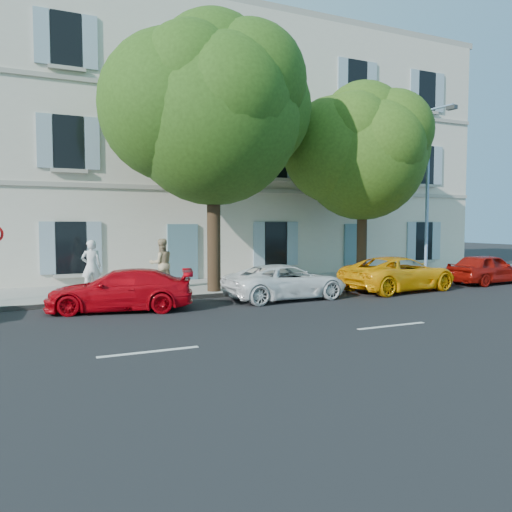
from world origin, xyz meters
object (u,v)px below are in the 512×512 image
car_red_hatchback (487,269)px  pedestrian_a (91,267)px  street_lamp (430,183)px  pedestrian_b (161,264)px  car_red_coupe (120,290)px  tree_right (363,158)px  car_white_coupe (286,282)px  car_yellow_supercar (399,274)px  tree_left (213,119)px

car_red_hatchback → pedestrian_a: bearing=74.6°
street_lamp → pedestrian_b: (-11.39, 1.41, -3.20)m
car_red_coupe → tree_right: (10.33, 2.47, 4.62)m
pedestrian_a → pedestrian_b: bearing=-169.8°
pedestrian_b → car_white_coupe: bearing=132.0°
car_red_coupe → pedestrian_b: size_ratio=2.28×
car_white_coupe → car_red_hatchback: 9.61m
car_red_hatchback → pedestrian_a: size_ratio=2.04×
car_yellow_supercar → pedestrian_a: pedestrian_a is taller
car_yellow_supercar → tree_right: (0.13, 2.47, 4.58)m
car_yellow_supercar → tree_left: bearing=67.6°
car_yellow_supercar → tree_right: bearing=-9.9°
pedestrian_b → car_red_coupe: bearing=54.5°
car_white_coupe → pedestrian_a: size_ratio=2.30×
car_red_coupe → car_yellow_supercar: 10.21m
car_white_coupe → tree_left: size_ratio=0.45×
car_red_coupe → tree_left: tree_left is taller
car_red_coupe → car_red_hatchback: (15.01, 0.17, 0.03)m
tree_left → pedestrian_a: 6.57m
tree_right → tree_left: bearing=-174.8°
car_red_coupe → pedestrian_a: size_ratio=2.28×
car_white_coupe → pedestrian_a: pedestrian_a is taller
car_white_coupe → tree_left: tree_left is taller
car_yellow_supercar → street_lamp: 5.17m
car_red_hatchback → pedestrian_a: pedestrian_a is taller
tree_right → street_lamp: 3.28m
car_red_coupe → car_red_hatchback: bearing=105.6°
pedestrian_a → car_yellow_supercar: bearing=169.0°
car_red_coupe → car_white_coupe: (5.40, -0.05, -0.02)m
car_red_hatchback → street_lamp: bearing=38.9°
car_red_coupe → tree_right: tree_right is taller
tree_left → tree_right: size_ratio=1.18×
car_white_coupe → car_yellow_supercar: bearing=-91.9°
tree_right → pedestrian_a: 11.58m
car_white_coupe → car_yellow_supercar: car_yellow_supercar is taller
car_red_coupe → pedestrian_b: bearing=163.2°
car_red_hatchback → pedestrian_b: 13.37m
car_yellow_supercar → tree_right: 5.20m
car_yellow_supercar → pedestrian_b: (-8.19, 3.25, 0.42)m
car_yellow_supercar → car_red_hatchback: car_yellow_supercar is taller
tree_right → pedestrian_b: bearing=174.6°
tree_left → car_yellow_supercar: bearing=-15.5°
car_yellow_supercar → tree_left: tree_left is taller
street_lamp → pedestrian_a: street_lamp is taller
tree_left → street_lamp: 10.05m
pedestrian_b → pedestrian_a: bearing=1.6°
tree_left → street_lamp: tree_left is taller
tree_left → street_lamp: size_ratio=1.28×
car_white_coupe → tree_right: tree_right is taller
tree_left → pedestrian_b: tree_left is taller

